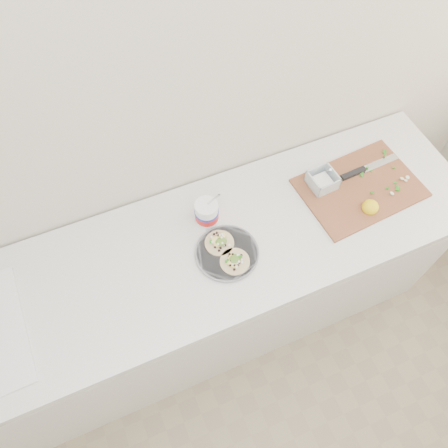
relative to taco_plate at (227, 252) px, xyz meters
name	(u,v)px	position (x,y,z in m)	size (l,w,h in m)	color
counter	(200,292)	(-0.11, 0.07, -0.47)	(2.44, 0.66, 0.90)	silver
taco_plate	(227,252)	(0.00, 0.00, 0.00)	(0.26, 0.26, 0.04)	slate
tub	(207,212)	(-0.01, 0.18, 0.05)	(0.10, 0.10, 0.22)	white
cutboard	(357,185)	(0.65, 0.08, 0.00)	(0.53, 0.39, 0.08)	brown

